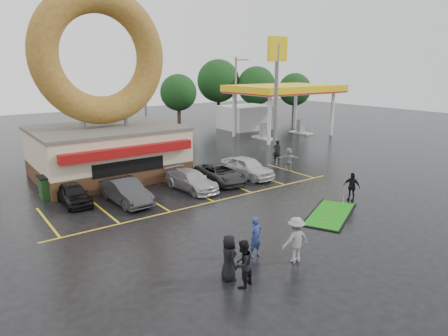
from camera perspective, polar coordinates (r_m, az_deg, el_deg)
ground at (r=21.85m, az=3.69°, el=-7.18°), size 120.00×120.00×0.00m
donut_shop at (r=30.48m, az=-16.65°, el=7.09°), size 10.20×8.70×13.50m
gas_station at (r=49.45m, az=6.16°, el=9.29°), size 12.30×13.65×5.90m
shell_sign at (r=37.95m, az=7.53°, el=13.30°), size 2.20×0.36×10.60m
streetlight_mid at (r=40.41m, az=-11.12°, el=9.53°), size 0.40×2.21×9.00m
streetlight_right at (r=47.55m, az=1.75°, el=10.48°), size 0.40×2.21×9.00m
tree_far_a at (r=60.09m, az=4.63°, el=11.64°), size 5.60×5.60×8.00m
tree_far_b at (r=62.78m, az=10.07°, el=10.99°), size 4.90×4.90×7.00m
tree_far_c at (r=60.76m, az=-0.81°, el=12.33°), size 6.30×6.30×9.00m
tree_far_d at (r=54.84m, az=-6.53°, el=10.65°), size 4.90×4.90×7.00m
car_black at (r=25.44m, az=-20.70°, el=-3.49°), size 1.49×3.66×1.24m
car_dgrey at (r=24.63m, az=-13.85°, el=-3.27°), size 1.83×4.52×1.46m
car_silver at (r=26.56m, az=-4.68°, el=-1.77°), size 2.19×4.62×1.30m
car_grey at (r=28.18m, az=-0.56°, el=-0.79°), size 2.47×4.78×1.29m
car_white at (r=29.49m, az=3.31°, el=0.12°), size 2.21×4.65×1.54m
person_blue at (r=17.42m, az=4.59°, el=-9.80°), size 0.66×0.44×1.80m
person_blackjkt at (r=15.19m, az=2.69°, el=-13.50°), size 1.08×0.96×1.84m
person_hoodie at (r=17.17m, az=10.20°, el=-10.05°), size 1.38×0.94×1.97m
person_bystander at (r=15.61m, az=0.69°, el=-12.70°), size 0.76×1.00×1.83m
person_cameraman at (r=25.57m, az=17.76°, el=-2.55°), size 0.71×1.11×1.75m
person_walker_near at (r=31.73m, az=9.19°, el=1.27°), size 1.71×1.42×1.84m
person_walker_far at (r=34.14m, az=7.57°, el=2.36°), size 0.84×0.71×1.96m
dumpster at (r=27.37m, az=-22.96°, el=-2.41°), size 1.83×1.24×1.30m
putting_green at (r=23.05m, az=14.93°, el=-6.39°), size 5.13×3.93×0.59m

